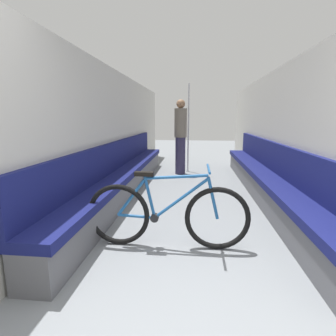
# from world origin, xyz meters

# --- Properties ---
(wall_left) EXTENTS (0.10, 9.91, 2.23)m
(wall_left) POSITION_xyz_m (-1.48, 3.35, 1.12)
(wall_left) COLOR beige
(wall_left) RESTS_ON ground
(wall_right) EXTENTS (0.10, 9.91, 2.23)m
(wall_right) POSITION_xyz_m (1.48, 3.35, 1.12)
(wall_right) COLOR beige
(wall_right) RESTS_ON ground
(bench_seat_row_left) EXTENTS (0.42, 5.85, 0.96)m
(bench_seat_row_left) POSITION_xyz_m (-1.25, 3.43, 0.32)
(bench_seat_row_left) COLOR #5B5B60
(bench_seat_row_left) RESTS_ON ground
(bench_seat_row_right) EXTENTS (0.42, 5.85, 0.96)m
(bench_seat_row_right) POSITION_xyz_m (1.25, 3.43, 0.32)
(bench_seat_row_right) COLOR #5B5B60
(bench_seat_row_right) RESTS_ON ground
(bicycle) EXTENTS (1.75, 0.46, 0.89)m
(bicycle) POSITION_xyz_m (-0.26, 1.47, 0.36)
(bicycle) COLOR black
(bicycle) RESTS_ON ground
(grab_pole_near) EXTENTS (0.08, 0.08, 2.21)m
(grab_pole_near) POSITION_xyz_m (-0.15, 5.58, 1.08)
(grab_pole_near) COLOR gray
(grab_pole_near) RESTS_ON ground
(passenger_standing) EXTENTS (0.30, 0.30, 1.81)m
(passenger_standing) POSITION_xyz_m (-0.33, 5.25, 0.94)
(passenger_standing) COLOR #332D4C
(passenger_standing) RESTS_ON ground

